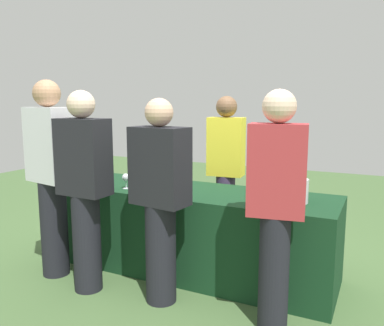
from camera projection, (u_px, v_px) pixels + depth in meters
The scene contains 15 objects.
ground_plane at pixel (192, 270), 3.73m from camera, with size 12.00×12.00×0.00m, color #476638.
tasting_table at pixel (192, 231), 3.67m from camera, with size 2.59×0.77×0.77m, color #14381E.
wine_bottle_0 at pixel (141, 169), 4.03m from camera, with size 0.07×0.07×0.32m.
wine_bottle_1 at pixel (152, 170), 3.96m from camera, with size 0.07×0.07×0.33m.
wine_bottle_2 at pixel (263, 181), 3.46m from camera, with size 0.07×0.07×0.31m.
wine_bottle_3 at pixel (279, 184), 3.31m from camera, with size 0.08×0.08×0.32m.
wine_glass_0 at pixel (126, 178), 3.65m from camera, with size 0.07×0.07×0.14m.
wine_glass_1 at pixel (165, 182), 3.49m from camera, with size 0.06×0.06×0.14m.
wine_glass_2 at pixel (183, 180), 3.56m from camera, with size 0.06×0.06×0.14m.
ice_bucket at pixel (296, 191), 3.16m from camera, with size 0.20×0.20×0.19m, color silver.
server_pouring at pixel (226, 167), 4.13m from camera, with size 0.38×0.23×1.63m.
guest_0 at pixel (51, 172), 3.51m from camera, with size 0.47×0.31×1.76m.
guest_1 at pixel (85, 185), 3.22m from camera, with size 0.43×0.24×1.66m.
guest_2 at pixel (160, 196), 3.03m from camera, with size 0.47×0.30×1.60m.
guest_3 at pixel (276, 203), 2.64m from camera, with size 0.41×0.27×1.65m.
Camera 1 is at (1.55, -3.16, 1.58)m, focal length 37.06 mm.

